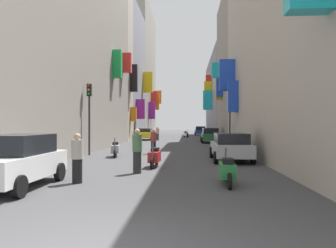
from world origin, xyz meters
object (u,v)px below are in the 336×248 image
at_px(pedestrian_mid_street, 158,134).
at_px(traffic_light_far_corner, 230,113).
at_px(parked_car_white, 16,160).
at_px(scooter_silver, 115,149).
at_px(parked_car_green, 210,135).
at_px(scooter_white, 186,134).
at_px(scooter_orange, 204,134).
at_px(parked_car_yellow, 145,134).
at_px(scooter_green, 227,170).
at_px(traffic_light_near_corner, 89,107).
at_px(pedestrian_near_left, 137,151).
at_px(parked_car_silver, 231,146).
at_px(pedestrian_near_right, 153,141).
at_px(scooter_red, 155,157).
at_px(parked_car_blue, 200,131).
at_px(pedestrian_crossing, 77,158).

relative_size(pedestrian_mid_street, traffic_light_far_corner, 0.40).
distance_m(parked_car_white, scooter_silver, 9.31).
height_order(parked_car_green, traffic_light_far_corner, traffic_light_far_corner).
bearing_deg(scooter_white, scooter_orange, 41.59).
bearing_deg(parked_car_yellow, scooter_green, -77.57).
bearing_deg(traffic_light_near_corner, pedestrian_near_left, -60.29).
xyz_separation_m(parked_car_yellow, scooter_green, (6.37, -28.90, -0.28)).
bearing_deg(parked_car_green, parked_car_white, -107.07).
bearing_deg(scooter_orange, parked_car_silver, -90.53).
height_order(scooter_silver, traffic_light_far_corner, traffic_light_far_corner).
bearing_deg(pedestrian_near_right, parked_car_yellow, 99.08).
xyz_separation_m(scooter_red, pedestrian_near_left, (-0.49, -1.84, 0.40)).
height_order(parked_car_yellow, parked_car_white, parked_car_white).
relative_size(parked_car_white, pedestrian_mid_street, 2.48).
height_order(parked_car_blue, parked_car_green, parked_car_blue).
bearing_deg(pedestrian_mid_street, parked_car_white, -93.13).
bearing_deg(pedestrian_near_left, pedestrian_crossing, -126.31).
bearing_deg(scooter_green, parked_car_silver, 81.72).
bearing_deg(parked_car_green, scooter_red, -101.05).
xyz_separation_m(parked_car_green, traffic_light_near_corner, (-8.37, -13.98, 2.19)).
relative_size(scooter_white, pedestrian_crossing, 1.13).
distance_m(parked_car_white, scooter_green, 6.42).
xyz_separation_m(scooter_white, pedestrian_near_right, (-1.95, -25.85, 0.33)).
bearing_deg(scooter_green, parked_car_white, -172.56).
relative_size(pedestrian_near_left, pedestrian_mid_street, 1.08).
relative_size(parked_car_silver, scooter_red, 2.37).
relative_size(parked_car_green, pedestrian_near_left, 2.51).
height_order(scooter_red, pedestrian_crossing, pedestrian_crossing).
bearing_deg(parked_car_silver, pedestrian_mid_street, 105.30).
relative_size(parked_car_silver, scooter_silver, 2.29).
xyz_separation_m(parked_car_white, scooter_green, (6.36, 0.83, -0.35)).
height_order(scooter_orange, traffic_light_near_corner, traffic_light_near_corner).
bearing_deg(parked_car_yellow, parked_car_white, -89.99).
relative_size(parked_car_yellow, scooter_green, 2.28).
xyz_separation_m(parked_car_green, pedestrian_near_left, (-4.26, -21.17, 0.08)).
height_order(pedestrian_near_left, pedestrian_near_right, pedestrian_near_left).
xyz_separation_m(parked_car_yellow, traffic_light_near_corner, (-0.93, -19.50, 2.24)).
height_order(parked_car_yellow, parked_car_green, parked_car_green).
xyz_separation_m(pedestrian_near_left, traffic_light_far_corner, (5.16, 12.53, 1.86)).
bearing_deg(parked_car_white, scooter_orange, 79.13).
distance_m(parked_car_green, pedestrian_near_right, 13.53).
height_order(parked_car_blue, scooter_orange, parked_car_blue).
distance_m(parked_car_blue, parked_car_silver, 37.97).
height_order(parked_car_yellow, scooter_silver, parked_car_yellow).
height_order(scooter_silver, pedestrian_mid_street, pedestrian_mid_street).
bearing_deg(scooter_orange, parked_car_yellow, -127.27).
bearing_deg(scooter_orange, traffic_light_far_corner, -88.38).
distance_m(scooter_white, scooter_orange, 3.72).
height_order(parked_car_silver, traffic_light_near_corner, traffic_light_near_corner).
xyz_separation_m(pedestrian_near_left, pedestrian_near_right, (-0.26, 8.42, -0.07)).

